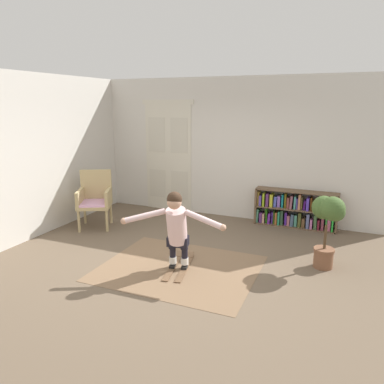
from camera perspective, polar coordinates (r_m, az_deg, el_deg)
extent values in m
plane|color=brown|center=(5.68, -1.18, -11.02)|extent=(7.20, 7.20, 0.00)
cube|color=silver|center=(7.66, 6.75, 6.68)|extent=(6.00, 0.10, 2.90)
cube|color=silver|center=(7.28, -22.08, 5.41)|extent=(0.10, 6.00, 2.90)
cube|color=beige|center=(8.32, -5.40, 5.36)|extent=(0.55, 0.04, 2.35)
cube|color=beige|center=(8.25, -5.55, 8.89)|extent=(0.41, 0.01, 0.76)
cube|color=beige|center=(8.41, -5.37, 1.37)|extent=(0.41, 0.01, 0.64)
cube|color=beige|center=(8.08, -1.94, 5.16)|extent=(0.55, 0.04, 2.35)
cube|color=beige|center=(8.00, -2.03, 8.80)|extent=(0.41, 0.01, 0.76)
cube|color=beige|center=(8.17, -1.97, 1.06)|extent=(0.41, 0.01, 0.64)
cube|color=beige|center=(8.11, -3.83, 13.85)|extent=(1.22, 0.04, 0.10)
cube|color=#7C6046|center=(5.51, -2.08, -11.78)|extent=(2.26, 1.84, 0.01)
cube|color=brown|center=(7.54, 10.09, -1.98)|extent=(0.04, 0.30, 0.73)
cube|color=brown|center=(7.38, 21.75, -3.11)|extent=(0.04, 0.30, 0.73)
cube|color=brown|center=(7.52, 15.68, -5.15)|extent=(1.53, 0.30, 0.02)
cube|color=brown|center=(7.42, 15.86, -2.55)|extent=(1.53, 0.30, 0.02)
cube|color=brown|center=(7.33, 16.03, 0.11)|extent=(1.53, 0.30, 0.02)
cube|color=#4D9876|center=(7.59, 10.31, -3.51)|extent=(0.05, 0.22, 0.28)
cube|color=#5C2E6C|center=(7.58, 10.76, -3.84)|extent=(0.06, 0.18, 0.20)
cube|color=tan|center=(7.56, 11.15, -3.94)|extent=(0.04, 0.17, 0.19)
cube|color=#266E11|center=(7.57, 11.62, -3.55)|extent=(0.05, 0.16, 0.29)
cube|color=#672699|center=(7.54, 12.02, -3.94)|extent=(0.05, 0.20, 0.22)
cube|color=#4D2D9D|center=(7.56, 12.49, -3.84)|extent=(0.03, 0.15, 0.24)
cube|color=#2E5412|center=(7.55, 12.75, -3.78)|extent=(0.03, 0.17, 0.26)
cube|color=#9A5A2A|center=(7.54, 13.08, -3.88)|extent=(0.04, 0.24, 0.25)
cube|color=#25825B|center=(7.51, 13.47, -3.84)|extent=(0.04, 0.22, 0.28)
cube|color=#2E4D34|center=(7.50, 13.88, -3.80)|extent=(0.05, 0.17, 0.30)
cube|color=#4C229B|center=(7.52, 14.49, -3.96)|extent=(0.04, 0.16, 0.26)
cube|color=#A96070|center=(7.50, 14.85, -4.28)|extent=(0.05, 0.14, 0.20)
cube|color=#425771|center=(7.49, 15.39, -4.16)|extent=(0.07, 0.18, 0.24)
cube|color=#478F78|center=(7.48, 15.89, -4.28)|extent=(0.05, 0.14, 0.22)
cube|color=#474D23|center=(7.45, 16.46, -4.15)|extent=(0.06, 0.15, 0.29)
cube|color=brown|center=(7.48, 17.01, -4.54)|extent=(0.06, 0.18, 0.18)
cube|color=slate|center=(7.44, 17.66, -4.25)|extent=(0.05, 0.21, 0.29)
cube|color=#C96CA9|center=(7.45, 18.12, -4.69)|extent=(0.04, 0.19, 0.19)
cube|color=#42663D|center=(7.46, 18.72, -4.35)|extent=(0.06, 0.21, 0.28)
cube|color=maroon|center=(7.45, 19.17, -4.74)|extent=(0.04, 0.23, 0.19)
cube|color=brown|center=(7.45, 19.71, -4.63)|extent=(0.05, 0.21, 0.23)
cube|color=#43CE48|center=(7.45, 20.26, -4.39)|extent=(0.03, 0.16, 0.30)
cube|color=#B95578|center=(7.45, 20.64, -4.47)|extent=(0.06, 0.22, 0.29)
cube|color=green|center=(7.43, 21.09, -4.76)|extent=(0.03, 0.22, 0.24)
cube|color=gold|center=(7.49, 10.41, -0.92)|extent=(0.03, 0.15, 0.28)
cube|color=#604AB6|center=(7.50, 10.75, -1.20)|extent=(0.05, 0.23, 0.20)
cube|color=#86A720|center=(7.46, 11.23, -1.07)|extent=(0.04, 0.22, 0.26)
cube|color=#592E6A|center=(7.45, 11.76, -1.12)|extent=(0.05, 0.20, 0.26)
cube|color=gold|center=(7.43, 12.36, -1.22)|extent=(0.06, 0.20, 0.25)
cube|color=#4A57BE|center=(7.44, 12.91, -1.41)|extent=(0.06, 0.17, 0.21)
cube|color=#9066D1|center=(7.45, 13.44, -1.39)|extent=(0.06, 0.15, 0.22)
cube|color=#157886|center=(7.42, 13.99, -1.31)|extent=(0.04, 0.14, 0.26)
cube|color=#5D5413|center=(7.39, 14.42, -1.25)|extent=(0.04, 0.15, 0.29)
cube|color=brown|center=(7.40, 14.83, -1.56)|extent=(0.05, 0.20, 0.22)
cube|color=#824C5D|center=(7.39, 15.29, -1.47)|extent=(0.06, 0.19, 0.26)
cube|color=teal|center=(7.39, 15.85, -1.51)|extent=(0.04, 0.22, 0.25)
cube|color=#5F4DC1|center=(7.38, 16.11, -1.74)|extent=(0.04, 0.14, 0.21)
cube|color=#BD7955|center=(7.38, 16.49, -1.40)|extent=(0.04, 0.22, 0.30)
cube|color=olive|center=(7.39, 16.78, -1.63)|extent=(0.03, 0.14, 0.24)
cube|color=#44166D|center=(7.39, 17.21, -1.90)|extent=(0.05, 0.21, 0.18)
cube|color=#4F36B8|center=(7.35, 17.66, -1.76)|extent=(0.05, 0.22, 0.25)
cube|color=brown|center=(7.38, 18.13, -1.72)|extent=(0.03, 0.15, 0.25)
cube|color=#AB7B27|center=(7.36, 18.53, -2.03)|extent=(0.06, 0.22, 0.19)
cube|color=#944464|center=(7.34, 19.08, -1.81)|extent=(0.05, 0.15, 0.27)
cube|color=#9F4D5B|center=(7.36, 19.65, -1.85)|extent=(0.04, 0.18, 0.26)
cube|color=green|center=(7.37, 20.13, -1.94)|extent=(0.05, 0.15, 0.24)
cube|color=#C45F45|center=(7.36, 20.66, -1.93)|extent=(0.06, 0.19, 0.26)
cube|color=#70B937|center=(7.37, 21.16, -2.18)|extent=(0.04, 0.22, 0.20)
cylinder|color=tan|center=(7.20, -17.24, -4.43)|extent=(0.07, 0.07, 0.42)
cylinder|color=tan|center=(7.10, -13.14, -4.42)|extent=(0.07, 0.07, 0.42)
cylinder|color=tan|center=(7.69, -16.38, -3.23)|extent=(0.07, 0.07, 0.42)
cylinder|color=tan|center=(7.59, -12.54, -3.21)|extent=(0.07, 0.07, 0.42)
cube|color=tan|center=(7.32, -14.94, -2.01)|extent=(0.81, 0.81, 0.06)
cube|color=#DDA6D5|center=(7.31, -14.97, -1.64)|extent=(0.73, 0.73, 0.04)
cube|color=tan|center=(7.50, -14.73, 1.12)|extent=(0.56, 0.32, 0.60)
cube|color=tan|center=(7.34, -17.09, -0.75)|extent=(0.31, 0.53, 0.28)
cube|color=tan|center=(7.23, -12.92, -0.69)|extent=(0.31, 0.53, 0.28)
cylinder|color=brown|center=(5.82, 19.83, -9.65)|extent=(0.28, 0.28, 0.30)
cylinder|color=brown|center=(5.77, 19.93, -8.47)|extent=(0.30, 0.30, 0.04)
cylinder|color=#4C3823|center=(5.70, 20.09, -6.60)|extent=(0.04, 0.04, 0.36)
sphere|color=#3E5B28|center=(5.63, 19.91, -2.29)|extent=(0.35, 0.35, 0.35)
sphere|color=#3E5B28|center=(5.59, 21.51, -2.94)|extent=(0.27, 0.27, 0.27)
sphere|color=#3E5B28|center=(5.50, 21.09, -2.45)|extent=(0.35, 0.35, 0.35)
cube|color=brown|center=(5.53, -3.00, -11.59)|extent=(0.27, 0.91, 0.01)
cube|color=brown|center=(5.89, -1.95, -9.59)|extent=(0.11, 0.13, 0.06)
cube|color=black|center=(5.50, -3.06, -11.45)|extent=(0.10, 0.13, 0.04)
cube|color=brown|center=(5.49, -1.15, -11.77)|extent=(0.27, 0.91, 0.01)
cube|color=brown|center=(5.86, -0.22, -9.73)|extent=(0.11, 0.13, 0.06)
cube|color=black|center=(5.46, -1.19, -11.63)|extent=(0.10, 0.13, 0.04)
cylinder|color=white|center=(5.48, -3.02, -10.54)|extent=(0.13, 0.13, 0.10)
cylinder|color=black|center=(5.40, -3.05, -8.60)|extent=(0.11, 0.11, 0.30)
cylinder|color=black|center=(5.34, -3.13, -7.64)|extent=(0.13, 0.13, 0.22)
cylinder|color=white|center=(5.44, -1.15, -10.71)|extent=(0.13, 0.13, 0.10)
cylinder|color=black|center=(5.36, -1.16, -8.76)|extent=(0.11, 0.11, 0.30)
cylinder|color=black|center=(5.30, -1.23, -7.80)|extent=(0.13, 0.13, 0.22)
cube|color=black|center=(5.32, -2.18, -7.65)|extent=(0.33, 0.24, 0.14)
cylinder|color=beige|center=(5.17, -2.38, -5.32)|extent=(0.35, 0.45, 0.57)
sphere|color=tan|center=(4.94, -2.78, -1.60)|extent=(0.24, 0.24, 0.20)
sphere|color=#382619|center=(4.94, -2.76, -1.12)|extent=(0.25, 0.25, 0.21)
cylinder|color=beige|center=(5.08, -7.42, -3.73)|extent=(0.54, 0.38, 0.20)
sphere|color=tan|center=(5.10, -10.60, -4.47)|extent=(0.11, 0.11, 0.09)
cylinder|color=beige|center=(4.88, 1.89, -4.34)|extent=(0.59, 0.17, 0.20)
sphere|color=tan|center=(4.77, 4.84, -5.56)|extent=(0.11, 0.11, 0.09)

